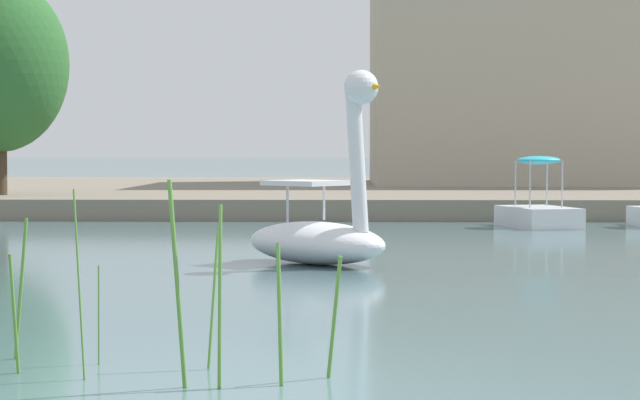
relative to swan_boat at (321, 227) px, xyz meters
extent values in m
plane|color=slate|center=(-0.20, -10.11, -0.60)|extent=(618.28, 618.28, 0.00)
cube|color=slate|center=(-0.20, 24.73, -0.32)|extent=(140.62, 26.54, 0.56)
ellipsoid|color=white|center=(-0.08, 0.06, -0.26)|extent=(2.88, 2.71, 0.68)
cylinder|color=white|center=(0.57, -0.48, 1.07)|extent=(0.47, 0.45, 2.26)
sphere|color=white|center=(0.64, -0.54, 2.19)|extent=(0.76, 0.76, 0.54)
cone|color=yellow|center=(0.80, -0.67, 2.19)|extent=(0.46, 0.45, 0.30)
cube|color=white|center=(-0.24, 0.20, 0.70)|extent=(1.49, 1.47, 0.08)
cylinder|color=silver|center=(-0.52, -0.14, 0.39)|extent=(0.04, 0.04, 0.62)
cylinder|color=silver|center=(0.04, 0.54, 0.39)|extent=(0.04, 0.04, 0.62)
cube|color=white|center=(4.95, 9.41, -0.36)|extent=(1.88, 2.56, 0.48)
ellipsoid|color=#2DB7D1|center=(4.95, 9.41, 0.99)|extent=(1.26, 1.30, 0.20)
cylinder|color=#B7B7BF|center=(4.44, 9.72, 0.44)|extent=(0.04, 0.04, 1.11)
cylinder|color=#B7B7BF|center=(5.23, 9.93, 0.44)|extent=(0.04, 0.04, 1.11)
cylinder|color=#B7B7BF|center=(4.66, 8.89, 0.44)|extent=(0.04, 0.04, 1.11)
cylinder|color=#B7B7BF|center=(5.45, 9.10, 0.44)|extent=(0.04, 0.04, 1.11)
cube|color=#B2A893|center=(9.17, 27.31, 5.15)|extent=(15.70, 9.68, 10.39)
cylinder|color=#568E38|center=(-1.68, -9.61, 0.16)|extent=(0.10, 0.07, 1.51)
cylinder|color=#568E38|center=(-2.39, -8.74, 0.02)|extent=(0.15, 0.07, 1.23)
cylinder|color=#568E38|center=(-0.85, -9.95, 0.20)|extent=(0.14, 0.08, 1.60)
cylinder|color=#568E38|center=(0.34, -9.54, -0.11)|extent=(0.13, 0.10, 0.98)
cylinder|color=#568E38|center=(-1.67, -8.93, -0.18)|extent=(0.02, 0.07, 0.84)
cylinder|color=#568E38|center=(-0.08, -9.80, -0.05)|extent=(0.06, 0.11, 1.10)
cylinder|color=#568E38|center=(-0.53, -9.89, 0.10)|extent=(0.03, 0.16, 1.40)
cylinder|color=#568E38|center=(-0.67, -9.10, -0.02)|extent=(0.09, 0.18, 1.16)
cylinder|color=#568E38|center=(-2.25, -9.42, -0.10)|extent=(0.06, 0.12, 0.99)
camera|label=1|loc=(0.46, -18.96, 1.22)|focal=66.97mm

